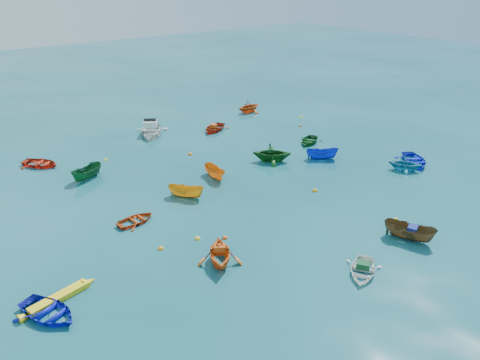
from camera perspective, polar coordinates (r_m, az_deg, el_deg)
ground at (r=30.98m, az=5.64°, el=-3.74°), size 160.00×160.00×0.00m
dinghy_blue_sw at (r=24.09m, az=-22.28°, el=-15.09°), size 3.34×3.83×0.66m
dinghy_white_near at (r=25.81m, az=14.66°, el=-10.93°), size 3.28×3.06×0.55m
sampan_brown_mid at (r=29.52m, az=19.81°, el=-6.78°), size 2.17×3.22×1.16m
dinghy_blue_se at (r=40.79m, az=20.43°, el=1.96°), size 3.94×4.18×0.71m
dinghy_orange_w at (r=25.83m, az=-2.47°, el=-9.99°), size 3.61×3.73×1.51m
sampan_yellow_mid at (r=32.84m, az=-6.56°, el=-2.05°), size 2.37×2.67×1.01m
dinghy_green_e at (r=43.19m, az=8.39°, el=4.53°), size 3.48×3.14×0.59m
dinghy_cyan_se at (r=39.12m, az=19.39°, el=1.16°), size 3.21×3.30×1.32m
dinghy_red_nw at (r=30.22m, az=-12.53°, el=-5.04°), size 2.67×2.04×0.52m
sampan_orange_n at (r=35.64m, az=-3.05°, el=0.32°), size 1.33×2.73×1.01m
dinghy_green_n at (r=38.71m, az=3.89°, el=2.33°), size 4.12×4.07×1.64m
dinghy_red_ne at (r=46.10m, az=-3.17°, el=6.07°), size 3.88×3.53×0.66m
sampan_blue_far at (r=39.70m, az=9.94°, el=2.59°), size 2.72×2.45×1.03m
dinghy_red_far at (r=40.96m, az=-23.12°, el=1.60°), size 3.65×3.83×0.65m
dinghy_orange_far at (r=52.03m, az=1.09°, el=8.29°), size 2.99×2.63×1.50m
sampan_green_far at (r=37.27m, az=-18.05°, el=0.19°), size 3.05×2.11×1.10m
kayak_yellow at (r=24.88m, az=-21.13°, el=-13.44°), size 3.76×1.35×0.37m
motorboat_white at (r=45.68m, az=-10.77°, el=5.49°), size 4.85×5.24×1.49m
tarp_green_a at (r=25.64m, az=14.79°, el=-10.00°), size 0.80×0.85×0.33m
tarp_blue_a at (r=29.14m, az=20.31°, el=-5.59°), size 0.81×0.72×0.33m
tarp_orange_a at (r=25.37m, az=-2.52°, el=-8.26°), size 0.76×0.71×0.29m
tarp_green_b at (r=38.35m, az=3.78°, el=3.67°), size 0.76×0.78×0.30m
tarp_orange_b at (r=45.86m, az=-3.24°, el=6.61°), size 0.75×0.81×0.32m
buoy_or_a at (r=27.87m, az=-1.85°, el=-7.12°), size 0.33×0.33×0.33m
buoy_ye_a at (r=31.39m, az=18.46°, el=-4.60°), size 0.29×0.29×0.29m
buoy_or_b at (r=33.86m, az=9.11°, el=-1.35°), size 0.38×0.38×0.38m
buoy_ye_b at (r=27.90m, az=-5.19°, el=-7.19°), size 0.34×0.34×0.34m
buoy_or_c at (r=27.26m, az=-9.62°, el=-8.31°), size 0.33×0.33×0.33m
buoy_ye_c at (r=33.93m, az=-7.90°, el=-1.21°), size 0.30×0.30×0.30m
buoy_or_d at (r=47.63m, az=7.40°, el=6.52°), size 0.31×0.31×0.31m
buoy_ye_d at (r=40.37m, az=-16.06°, el=2.35°), size 0.29×0.29×0.29m
buoy_or_e at (r=40.16m, az=-6.07°, el=3.09°), size 0.39×0.39×0.39m
buoy_ye_e at (r=50.41m, az=7.48°, el=7.54°), size 0.31×0.31×0.31m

